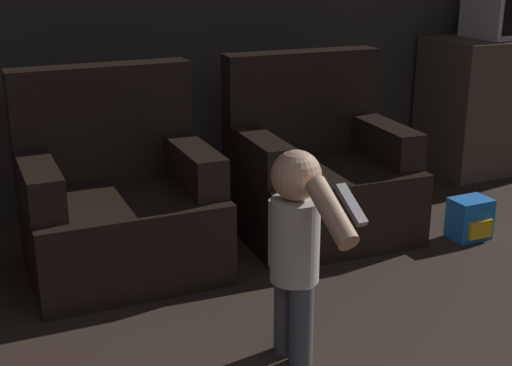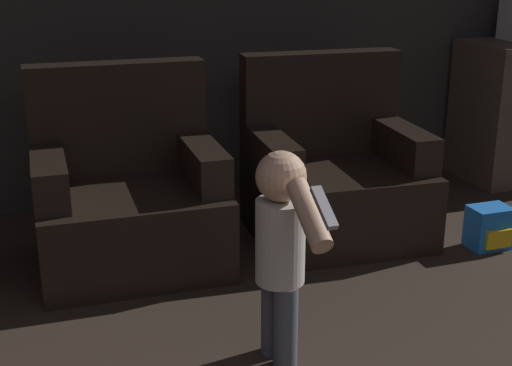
% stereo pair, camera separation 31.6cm
% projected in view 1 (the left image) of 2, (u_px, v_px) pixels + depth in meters
% --- Properties ---
extents(armchair_left, '(0.93, 0.80, 0.99)m').
position_uv_depth(armchair_left, '(118.00, 203.00, 3.55)').
color(armchair_left, black).
rests_on(armchair_left, ground_plane).
extents(armchair_right, '(0.96, 0.84, 0.99)m').
position_uv_depth(armchair_right, '(318.00, 174.00, 4.01)').
color(armchair_right, black).
rests_on(armchair_right, ground_plane).
extents(person_toddler, '(0.19, 0.59, 0.86)m').
position_uv_depth(person_toddler, '(296.00, 241.00, 2.67)').
color(person_toddler, '#474C56').
rests_on(person_toddler, ground_plane).
extents(toy_backpack, '(0.22, 0.18, 0.23)m').
position_uv_depth(toy_backpack, '(470.00, 219.00, 3.96)').
color(toy_backpack, blue).
rests_on(toy_backpack, ground_plane).
extents(kitchen_counter, '(1.08, 0.58, 0.94)m').
position_uv_depth(kitchen_counter, '(499.00, 103.00, 5.16)').
color(kitchen_counter, brown).
rests_on(kitchen_counter, ground_plane).
extents(microwave, '(0.46, 0.40, 0.32)m').
position_uv_depth(microwave, '(505.00, 14.00, 4.94)').
color(microwave, silver).
rests_on(microwave, kitchen_counter).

